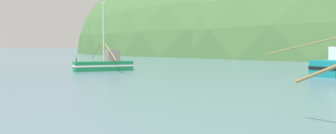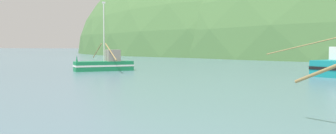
% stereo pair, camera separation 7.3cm
% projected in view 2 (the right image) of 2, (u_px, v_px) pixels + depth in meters
% --- Properties ---
extents(hill_far_left, '(185.67, 148.54, 90.04)m').
position_uv_depth(hill_far_left, '(329.00, 53.00, 137.86)').
color(hill_far_left, '#47703D').
rests_on(hill_far_left, ground).
extents(fishing_boat_green, '(6.82, 7.97, 7.47)m').
position_uv_depth(fishing_boat_green, '(105.00, 64.00, 41.51)').
color(fishing_boat_green, '#197A47').
rests_on(fishing_boat_green, ground).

